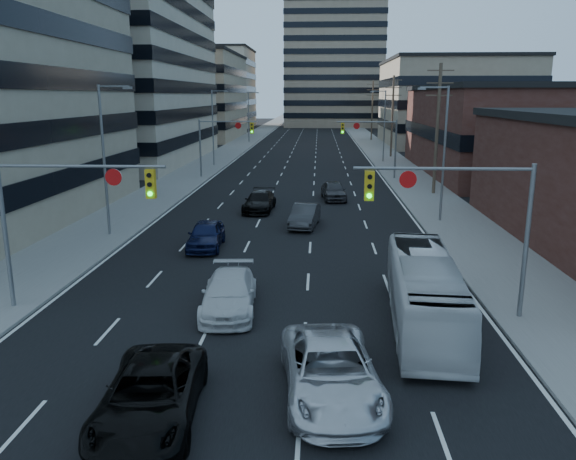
% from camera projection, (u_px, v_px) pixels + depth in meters
% --- Properties ---
extents(ground, '(400.00, 400.00, 0.00)m').
position_uv_depth(ground, '(229.00, 432.00, 14.37)').
color(ground, black).
rests_on(ground, ground).
extents(road_surface, '(18.00, 300.00, 0.02)m').
position_uv_depth(road_surface, '(310.00, 130.00, 140.57)').
color(road_surface, black).
rests_on(road_surface, ground).
extents(sidewalk_left, '(5.00, 300.00, 0.15)m').
position_uv_depth(sidewalk_left, '(264.00, 129.00, 141.16)').
color(sidewalk_left, slate).
rests_on(sidewalk_left, ground).
extents(sidewalk_right, '(5.00, 300.00, 0.15)m').
position_uv_depth(sidewalk_right, '(356.00, 130.00, 139.95)').
color(sidewalk_right, slate).
rests_on(sidewalk_right, ground).
extents(office_left_mid, '(26.00, 34.00, 28.00)m').
position_uv_depth(office_left_mid, '(88.00, 50.00, 70.77)').
color(office_left_mid, '#ADA089').
rests_on(office_left_mid, ground).
extents(office_left_far, '(20.00, 30.00, 16.00)m').
position_uv_depth(office_left_far, '(187.00, 97.00, 110.85)').
color(office_left_far, gray).
rests_on(office_left_far, ground).
extents(storefront_right_mid, '(20.00, 30.00, 9.00)m').
position_uv_depth(storefront_right_mid, '(521.00, 132.00, 60.59)').
color(storefront_right_mid, '#472119').
rests_on(storefront_right_mid, ground).
extents(office_right_far, '(22.00, 28.00, 14.00)m').
position_uv_depth(office_right_far, '(451.00, 104.00, 96.84)').
color(office_right_far, gray).
rests_on(office_right_far, ground).
extents(apartment_tower, '(26.00, 26.00, 58.00)m').
position_uv_depth(apartment_tower, '(334.00, 18.00, 152.89)').
color(apartment_tower, gray).
rests_on(apartment_tower, ground).
extents(bg_block_left, '(24.00, 24.00, 20.00)m').
position_uv_depth(bg_block_left, '(206.00, 89.00, 149.42)').
color(bg_block_left, '#ADA089').
rests_on(bg_block_left, ground).
extents(bg_block_right, '(22.00, 22.00, 12.00)m').
position_uv_depth(bg_block_right, '(441.00, 105.00, 137.48)').
color(bg_block_right, gray).
rests_on(bg_block_right, ground).
extents(signal_near_left, '(6.59, 0.33, 6.00)m').
position_uv_depth(signal_near_left, '(66.00, 204.00, 21.51)').
color(signal_near_left, slate).
rests_on(signal_near_left, ground).
extents(signal_near_right, '(6.59, 0.33, 6.00)m').
position_uv_depth(signal_near_right, '(460.00, 209.00, 20.72)').
color(signal_near_right, slate).
rests_on(signal_near_right, ground).
extents(signal_far_left, '(6.09, 0.33, 6.00)m').
position_uv_depth(signal_far_left, '(222.00, 136.00, 57.45)').
color(signal_far_left, slate).
rests_on(signal_far_left, ground).
extents(signal_far_right, '(6.09, 0.33, 6.00)m').
position_uv_depth(signal_far_right, '(373.00, 137.00, 56.64)').
color(signal_far_right, slate).
rests_on(signal_far_right, ground).
extents(utility_pole_block, '(2.20, 0.28, 11.00)m').
position_uv_depth(utility_pole_block, '(437.00, 127.00, 47.32)').
color(utility_pole_block, '#4C3D2D').
rests_on(utility_pole_block, ground).
extents(utility_pole_midblock, '(2.20, 0.28, 11.00)m').
position_uv_depth(utility_pole_midblock, '(392.00, 115.00, 76.44)').
color(utility_pole_midblock, '#4C3D2D').
rests_on(utility_pole_midblock, ground).
extents(utility_pole_distant, '(2.20, 0.28, 11.00)m').
position_uv_depth(utility_pole_distant, '(372.00, 110.00, 105.57)').
color(utility_pole_distant, '#4C3D2D').
rests_on(utility_pole_distant, ground).
extents(streetlight_left_near, '(2.03, 0.22, 9.00)m').
position_uv_depth(streetlight_left_near, '(106.00, 154.00, 33.15)').
color(streetlight_left_near, slate).
rests_on(streetlight_left_near, ground).
extents(streetlight_left_mid, '(2.03, 0.22, 9.00)m').
position_uv_depth(streetlight_left_mid, '(214.00, 124.00, 67.13)').
color(streetlight_left_mid, slate).
rests_on(streetlight_left_mid, ground).
extents(streetlight_left_far, '(2.03, 0.22, 9.00)m').
position_uv_depth(streetlight_left_far, '(249.00, 114.00, 101.10)').
color(streetlight_left_far, slate).
rests_on(streetlight_left_far, ground).
extents(streetlight_right_near, '(2.03, 0.22, 9.00)m').
position_uv_depth(streetlight_right_near, '(442.00, 148.00, 36.91)').
color(streetlight_right_near, slate).
rests_on(streetlight_right_near, ground).
extents(streetlight_right_far, '(2.03, 0.22, 9.00)m').
position_uv_depth(streetlight_right_far, '(383.00, 123.00, 70.89)').
color(streetlight_right_far, slate).
rests_on(streetlight_right_far, ground).
extents(black_pickup, '(2.85, 5.51, 1.49)m').
position_uv_depth(black_pickup, '(150.00, 395.00, 14.72)').
color(black_pickup, black).
rests_on(black_pickup, ground).
extents(white_van, '(2.43, 5.21, 1.47)m').
position_uv_depth(white_van, '(229.00, 293.00, 22.32)').
color(white_van, silver).
rests_on(white_van, ground).
extents(silver_suv, '(3.25, 5.95, 1.58)m').
position_uv_depth(silver_suv, '(331.00, 371.00, 15.92)').
color(silver_suv, silver).
rests_on(silver_suv, ground).
extents(transit_bus, '(2.92, 9.65, 2.65)m').
position_uv_depth(transit_bus, '(424.00, 292.00, 20.73)').
color(transit_bus, silver).
rests_on(transit_bus, ground).
extents(sedan_blue, '(2.01, 4.58, 1.54)m').
position_uv_depth(sedan_blue, '(206.00, 235.00, 31.54)').
color(sedan_blue, '#0D1336').
rests_on(sedan_blue, ground).
extents(sedan_grey_center, '(2.11, 4.61, 1.47)m').
position_uv_depth(sedan_grey_center, '(305.00, 216.00, 36.66)').
color(sedan_grey_center, '#303032').
rests_on(sedan_grey_center, ground).
extents(sedan_black_far, '(2.32, 5.11, 1.45)m').
position_uv_depth(sedan_black_far, '(260.00, 201.00, 41.64)').
color(sedan_black_far, black).
rests_on(sedan_black_far, ground).
extents(sedan_grey_right, '(2.28, 4.67, 1.54)m').
position_uv_depth(sedan_grey_right, '(334.00, 190.00, 46.19)').
color(sedan_grey_right, '#353538').
rests_on(sedan_grey_right, ground).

